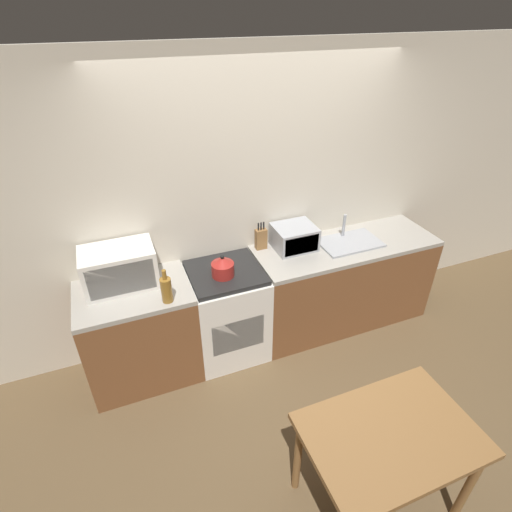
% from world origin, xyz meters
% --- Properties ---
extents(ground_plane, '(16.00, 16.00, 0.00)m').
position_xyz_m(ground_plane, '(0.00, 0.00, 0.00)').
color(ground_plane, brown).
extents(wall_back, '(10.00, 0.06, 2.60)m').
position_xyz_m(wall_back, '(0.00, 1.10, 1.30)').
color(wall_back, beige).
rests_on(wall_back, ground_plane).
extents(counter_left_run, '(0.89, 0.62, 0.90)m').
position_xyz_m(counter_left_run, '(-1.20, 0.76, 0.45)').
color(counter_left_run, brown).
rests_on(counter_left_run, ground_plane).
extents(counter_right_run, '(1.76, 0.62, 0.90)m').
position_xyz_m(counter_right_run, '(0.76, 0.76, 0.45)').
color(counter_right_run, brown).
rests_on(counter_right_run, ground_plane).
extents(stove_range, '(0.64, 0.62, 0.90)m').
position_xyz_m(stove_range, '(-0.43, 0.76, 0.45)').
color(stove_range, silver).
rests_on(stove_range, ground_plane).
extents(kettle, '(0.19, 0.19, 0.20)m').
position_xyz_m(kettle, '(-0.47, 0.71, 0.98)').
color(kettle, maroon).
rests_on(kettle, stove_range).
extents(microwave, '(0.55, 0.35, 0.33)m').
position_xyz_m(microwave, '(-1.25, 0.88, 1.06)').
color(microwave, silver).
rests_on(microwave, counter_left_run).
extents(bottle, '(0.08, 0.08, 0.28)m').
position_xyz_m(bottle, '(-0.96, 0.54, 1.01)').
color(bottle, olive).
rests_on(bottle, counter_left_run).
extents(knife_block, '(0.10, 0.06, 0.26)m').
position_xyz_m(knife_block, '(-0.01, 0.99, 1.00)').
color(knife_block, brown).
rests_on(knife_block, counter_right_run).
extents(toaster_oven, '(0.37, 0.32, 0.22)m').
position_xyz_m(toaster_oven, '(0.27, 0.89, 1.01)').
color(toaster_oven, '#999BA0').
rests_on(toaster_oven, counter_right_run).
extents(sink_basin, '(0.57, 0.36, 0.24)m').
position_xyz_m(sink_basin, '(0.79, 0.77, 0.91)').
color(sink_basin, '#999BA0').
rests_on(sink_basin, counter_right_run).
extents(dining_table, '(0.99, 0.67, 0.74)m').
position_xyz_m(dining_table, '(0.02, -0.91, 0.64)').
color(dining_table, brown).
rests_on(dining_table, ground_plane).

